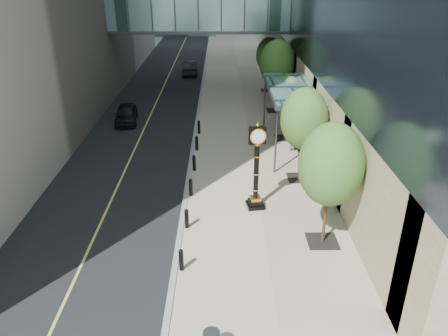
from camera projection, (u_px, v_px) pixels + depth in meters
The scene contains 12 objects.
ground at pixel (248, 286), 17.34m from camera, with size 320.00×320.00×0.00m, color gray.
road at pixel (173, 67), 53.45m from camera, with size 8.00×180.00×0.02m, color black.
sidewalk at pixel (238, 67), 53.49m from camera, with size 8.00×180.00×0.06m, color tan.
curb at pixel (205, 67), 53.47m from camera, with size 0.25×180.00×0.07m, color gray.
skywalk at pixel (199, 11), 39.33m from camera, with size 17.00×4.20×5.80m.
entrance_canopy at pixel (291, 90), 28.22m from camera, with size 3.00×8.00×4.38m.
bollard_row at pixel (193, 175), 25.24m from camera, with size 0.20×16.20×0.90m.
street_trees at pixel (289, 89), 29.86m from camera, with size 2.92×28.66×6.00m.
street_clock at pixel (256, 172), 22.03m from camera, with size 1.00×1.00×4.62m.
pedestrian at pixel (292, 141), 29.30m from camera, with size 0.54×0.36×1.49m, color #A8A59A.
car_near at pixel (126, 114), 34.78m from camera, with size 1.65×4.11×1.40m, color black.
car_far at pixel (189, 67), 49.83m from camera, with size 1.59×4.56×1.50m, color black.
Camera 1 is at (-1.02, -13.65, 11.68)m, focal length 35.00 mm.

